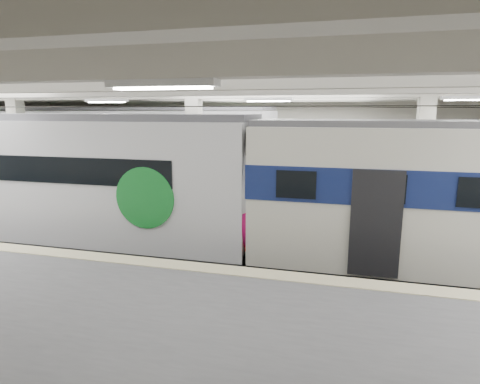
# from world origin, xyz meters

# --- Properties ---
(station_hall) EXTENTS (36.00, 24.00, 5.75)m
(station_hall) POSITION_xyz_m (0.00, -1.74, 3.24)
(station_hall) COLOR black
(station_hall) RESTS_ON ground
(modern_emu) EXTENTS (13.90, 2.87, 4.48)m
(modern_emu) POSITION_xyz_m (-5.10, -0.00, 2.20)
(modern_emu) COLOR silver
(modern_emu) RESTS_ON ground
(far_train) EXTENTS (15.11, 3.62, 4.75)m
(far_train) POSITION_xyz_m (-8.00, 5.50, 2.45)
(far_train) COLOR silver
(far_train) RESTS_ON ground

